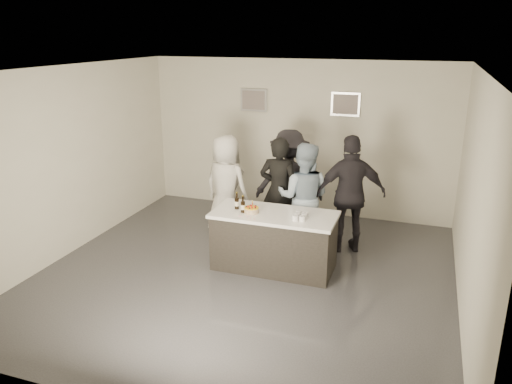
% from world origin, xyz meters
% --- Properties ---
extents(floor, '(6.00, 6.00, 0.00)m').
position_xyz_m(floor, '(0.00, 0.00, 0.00)').
color(floor, '#3D3D42').
rests_on(floor, ground).
extents(ceiling, '(6.00, 6.00, 0.00)m').
position_xyz_m(ceiling, '(0.00, 0.00, 3.00)').
color(ceiling, white).
extents(wall_back, '(6.00, 0.04, 3.00)m').
position_xyz_m(wall_back, '(0.00, 3.00, 1.50)').
color(wall_back, beige).
rests_on(wall_back, ground).
extents(wall_front, '(6.00, 0.04, 3.00)m').
position_xyz_m(wall_front, '(0.00, -3.00, 1.50)').
color(wall_front, beige).
rests_on(wall_front, ground).
extents(wall_left, '(0.04, 6.00, 3.00)m').
position_xyz_m(wall_left, '(-3.00, 0.00, 1.50)').
color(wall_left, beige).
rests_on(wall_left, ground).
extents(wall_right, '(0.04, 6.00, 3.00)m').
position_xyz_m(wall_right, '(3.00, 0.00, 1.50)').
color(wall_right, beige).
rests_on(wall_right, ground).
extents(picture_left, '(0.54, 0.04, 0.44)m').
position_xyz_m(picture_left, '(-0.90, 2.97, 2.20)').
color(picture_left, '#B2B2B7').
rests_on(picture_left, wall_back).
extents(picture_right, '(0.54, 0.04, 0.44)m').
position_xyz_m(picture_right, '(0.90, 2.97, 2.20)').
color(picture_right, '#B2B2B7').
rests_on(picture_right, wall_back).
extents(bar_counter, '(1.86, 0.86, 0.90)m').
position_xyz_m(bar_counter, '(0.34, 0.35, 0.45)').
color(bar_counter, white).
rests_on(bar_counter, ground).
extents(cake, '(0.22, 0.22, 0.07)m').
position_xyz_m(cake, '(0.01, 0.26, 0.94)').
color(cake, yellow).
rests_on(cake, bar_counter).
extents(beer_bottle_a, '(0.07, 0.07, 0.26)m').
position_xyz_m(beer_bottle_a, '(-0.26, 0.34, 1.03)').
color(beer_bottle_a, black).
rests_on(beer_bottle_a, bar_counter).
extents(beer_bottle_b, '(0.07, 0.07, 0.26)m').
position_xyz_m(beer_bottle_b, '(-0.11, 0.23, 1.03)').
color(beer_bottle_b, black).
rests_on(beer_bottle_b, bar_counter).
extents(tumbler_cluster, '(0.19, 0.30, 0.08)m').
position_xyz_m(tumbler_cluster, '(0.77, 0.26, 0.94)').
color(tumbler_cluster, gold).
rests_on(tumbler_cluster, bar_counter).
extents(candles, '(0.24, 0.08, 0.01)m').
position_xyz_m(candles, '(0.03, 0.04, 0.90)').
color(candles, pink).
rests_on(candles, bar_counter).
extents(person_main_black, '(0.68, 0.46, 1.85)m').
position_xyz_m(person_main_black, '(0.12, 1.33, 0.93)').
color(person_main_black, black).
rests_on(person_main_black, ground).
extents(person_main_blue, '(0.92, 0.73, 1.81)m').
position_xyz_m(person_main_blue, '(0.58, 1.21, 0.91)').
color(person_main_blue, '#92A8BF').
rests_on(person_main_blue, ground).
extents(person_guest_left, '(1.00, 0.78, 1.80)m').
position_xyz_m(person_guest_left, '(-0.87, 1.41, 0.90)').
color(person_guest_left, silver).
rests_on(person_guest_left, ground).
extents(person_guest_right, '(1.24, 0.85, 1.95)m').
position_xyz_m(person_guest_right, '(1.31, 1.40, 0.97)').
color(person_guest_right, black).
rests_on(person_guest_right, ground).
extents(person_guest_back, '(1.31, 0.90, 1.86)m').
position_xyz_m(person_guest_back, '(0.13, 1.92, 0.93)').
color(person_guest_back, black).
rests_on(person_guest_back, ground).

